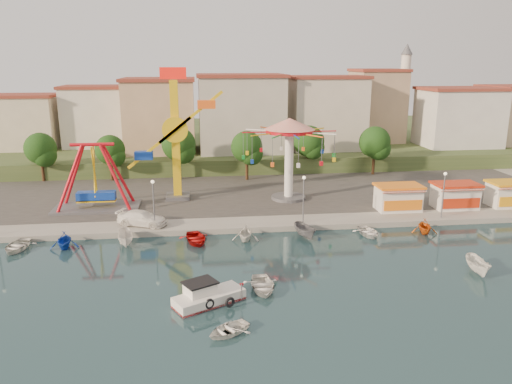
{
  "coord_description": "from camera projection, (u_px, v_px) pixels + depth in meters",
  "views": [
    {
      "loc": [
        -3.35,
        -38.13,
        17.77
      ],
      "look_at": [
        2.92,
        14.0,
        4.0
      ],
      "focal_mm": 35.0,
      "sensor_mm": 36.0,
      "label": 1
    }
  ],
  "objects": [
    {
      "name": "rowboat_a",
      "position": [
        262.0,
        285.0,
        39.87
      ],
      "size": [
        2.93,
        4.05,
        0.83
      ],
      "primitive_type": "imported",
      "rotation": [
        0.0,
        0.0,
        0.02
      ],
      "color": "white",
      "rests_on": "ground"
    },
    {
      "name": "tree_0",
      "position": [
        40.0,
        149.0,
        72.63
      ],
      "size": [
        4.6,
        4.6,
        7.19
      ],
      "color": "#382314",
      "rests_on": "quay_deck"
    },
    {
      "name": "hill_terrace",
      "position": [
        212.0,
        141.0,
        105.48
      ],
      "size": [
        200.0,
        60.0,
        3.0
      ],
      "primitive_type": "cube",
      "color": "#384C26",
      "rests_on": "ground"
    },
    {
      "name": "booth_right",
      "position": [
        510.0,
        194.0,
        60.78
      ],
      "size": [
        5.4,
        3.78,
        3.08
      ],
      "color": "white",
      "rests_on": "quay_deck"
    },
    {
      "name": "lamp_post_2",
      "position": [
        303.0,
        201.0,
        54.14
      ],
      "size": [
        0.14,
        0.14,
        5.0
      ],
      "primitive_type": "cylinder",
      "color": "#59595E",
      "rests_on": "quay_deck"
    },
    {
      "name": "lamp_post_3",
      "position": [
        443.0,
        196.0,
        55.98
      ],
      "size": [
        0.14,
        0.14,
        5.0
      ],
      "primitive_type": "cylinder",
      "color": "#59595E",
      "rests_on": "quay_deck"
    },
    {
      "name": "building_7",
      "position": [
        501.0,
        116.0,
        97.69
      ],
      "size": [
        11.59,
        10.93,
        8.76
      ],
      "primitive_type": "cube",
      "color": "beige",
      "rests_on": "hill_terrace"
    },
    {
      "name": "tree_4",
      "position": [
        309.0,
        141.0,
        77.55
      ],
      "size": [
        4.86,
        4.86,
        7.6
      ],
      "color": "#382314",
      "rests_on": "quay_deck"
    },
    {
      "name": "building_0",
      "position": [
        7.0,
        119.0,
        79.63
      ],
      "size": [
        9.26,
        9.53,
        11.87
      ],
      "primitive_type": "cube",
      "color": "beige",
      "rests_on": "hill_terrace"
    },
    {
      "name": "skiff",
      "position": [
        478.0,
        266.0,
        42.93
      ],
      "size": [
        1.83,
        3.79,
        1.41
      ],
      "primitive_type": "imported",
      "rotation": [
        0.0,
        0.0,
        -0.13
      ],
      "color": "white",
      "rests_on": "ground"
    },
    {
      "name": "moored_boat_6",
      "position": [
        369.0,
        232.0,
        52.49
      ],
      "size": [
        2.96,
        3.89,
        0.75
      ],
      "primitive_type": "imported",
      "rotation": [
        0.0,
        0.0,
        0.11
      ],
      "color": "white",
      "rests_on": "ground"
    },
    {
      "name": "building_2",
      "position": [
        168.0,
        115.0,
        88.28
      ],
      "size": [
        11.95,
        9.28,
        11.23
      ],
      "primitive_type": "cube",
      "color": "tan",
      "rests_on": "hill_terrace"
    },
    {
      "name": "pirate_ship_ride",
      "position": [
        95.0,
        178.0,
        59.1
      ],
      "size": [
        10.0,
        5.0,
        8.0
      ],
      "color": "#59595E",
      "rests_on": "quay_deck"
    },
    {
      "name": "tree_5",
      "position": [
        375.0,
        142.0,
        76.96
      ],
      "size": [
        4.83,
        4.83,
        7.54
      ],
      "color": "#382314",
      "rests_on": "quay_deck"
    },
    {
      "name": "booth_left",
      "position": [
        398.0,
        197.0,
        59.13
      ],
      "size": [
        5.4,
        3.78,
        3.08
      ],
      "color": "white",
      "rests_on": "quay_deck"
    },
    {
      "name": "lamp_post_1",
      "position": [
        154.0,
        206.0,
        52.29
      ],
      "size": [
        0.14,
        0.14,
        5.0
      ],
      "primitive_type": "cylinder",
      "color": "#59595E",
      "rests_on": "quay_deck"
    },
    {
      "name": "van",
      "position": [
        142.0,
        218.0,
        53.78
      ],
      "size": [
        5.85,
        4.03,
        1.57
      ],
      "primitive_type": "imported",
      "rotation": [
        0.0,
        0.0,
        1.2
      ],
      "color": "white",
      "rests_on": "quay_deck"
    },
    {
      "name": "moored_boat_7",
      "position": [
        425.0,
        226.0,
        53.09
      ],
      "size": [
        3.29,
        3.59,
        1.61
      ],
      "primitive_type": "imported",
      "rotation": [
        0.0,
        0.0,
        -0.24
      ],
      "color": "#D25712",
      "rests_on": "ground"
    },
    {
      "name": "cabin_motorboat",
      "position": [
        207.0,
        297.0,
        37.72
      ],
      "size": [
        5.73,
        4.35,
        1.9
      ],
      "rotation": [
        0.0,
        0.0,
        0.49
      ],
      "color": "white",
      "rests_on": "ground"
    },
    {
      "name": "kamikaze_tower",
      "position": [
        179.0,
        139.0,
        62.42
      ],
      "size": [
        8.09,
        3.1,
        16.5
      ],
      "color": "#59595E",
      "rests_on": "quay_deck"
    },
    {
      "name": "asphalt_pad",
      "position": [
        222.0,
        187.0,
        70.17
      ],
      "size": [
        90.0,
        28.0,
        0.01
      ],
      "primitive_type": "cube",
      "color": "#4C4944",
      "rests_on": "quay_deck"
    },
    {
      "name": "rowboat_b",
      "position": [
        228.0,
        330.0,
        33.49
      ],
      "size": [
        3.85,
        3.59,
        0.65
      ],
      "primitive_type": "imported",
      "rotation": [
        0.0,
        0.0,
        -0.99
      ],
      "color": "white",
      "rests_on": "ground"
    },
    {
      "name": "minaret",
      "position": [
        404.0,
        90.0,
        94.35
      ],
      "size": [
        2.8,
        2.8,
        18.0
      ],
      "color": "silver",
      "rests_on": "hill_terrace"
    },
    {
      "name": "ground",
      "position": [
        241.0,
        282.0,
        41.51
      ],
      "size": [
        200.0,
        200.0,
        0.0
      ],
      "primitive_type": "plane",
      "color": "#132D35",
      "rests_on": "ground"
    },
    {
      "name": "moored_boat_0",
      "position": [
        16.0,
        246.0,
        48.39
      ],
      "size": [
        3.32,
        4.3,
        0.82
      ],
      "primitive_type": "imported",
      "rotation": [
        0.0,
        0.0,
        -0.13
      ],
      "color": "silver",
      "rests_on": "ground"
    },
    {
      "name": "tree_1",
      "position": [
        110.0,
        150.0,
        73.15
      ],
      "size": [
        4.35,
        4.35,
        6.8
      ],
      "color": "#382314",
      "rests_on": "quay_deck"
    },
    {
      "name": "building_3",
      "position": [
        247.0,
        122.0,
        87.1
      ],
      "size": [
        12.59,
        10.5,
        9.2
      ],
      "primitive_type": "cube",
      "color": "beige",
      "rests_on": "hill_terrace"
    },
    {
      "name": "tree_3",
      "position": [
        247.0,
        147.0,
        73.57
      ],
      "size": [
        4.68,
        4.68,
        7.32
      ],
      "color": "#382314",
      "rests_on": "quay_deck"
    },
    {
      "name": "building_1",
      "position": [
        92.0,
        124.0,
        86.54
      ],
      "size": [
        12.33,
        9.01,
        8.63
      ],
      "primitive_type": "cube",
      "color": "silver",
      "rests_on": "hill_terrace"
    },
    {
      "name": "building_6",
      "position": [
        457.0,
        110.0,
        91.12
      ],
      "size": [
        8.23,
        8.98,
        12.36
      ],
      "primitive_type": "cube",
      "color": "silver",
      "rests_on": "hill_terrace"
    },
    {
      "name": "tree_2",
      "position": [
        179.0,
        144.0,
        73.71
      ],
      "size": [
        5.02,
        5.02,
        7.85
      ],
      "color": "#382314",
      "rests_on": "quay_deck"
    },
    {
      "name": "building_5",
      "position": [
        392.0,
        113.0,
        91.41
      ],
      "size": [
        12.77,
        10.96,
        11.21
      ],
      "primitive_type": "cube",
      "color": "tan",
      "rests_on": "hill_terrace"
    },
    {
      "name": "wave_swinger",
      "position": [
        289.0,
        140.0,
        62.35
      ],
      "size": [
        11.6,
        11.6,
        10.4
      ],
      "color": "#59595E",
      "rests_on": "quay_deck"
    },
    {
      "name": "building_4",
      "position": [
        318.0,
        118.0,
        91.92
      ],
      "size": [
        10.75,
        9.23,
        9.24
      ],
      "primitive_type": "cube",
      "color": "beige",
      "rests_on": "hill_terrace"
    },
    {
      "name": "moored_boat_2",
      "position": [
        126.0,
        238.0,
        49.51
      ],
      "size": [
        2.0,
        4.03,
        1.49
      ],
      "primitive_type": "imported",
      "rotation": [
        0.0,
        0.0,
        0.15
      ],
      "color": "silver",
      "rests_on": "ground"
    },
    {
      "name": "quay_deck",
      "position": [
        213.0,
        150.0,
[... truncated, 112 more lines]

